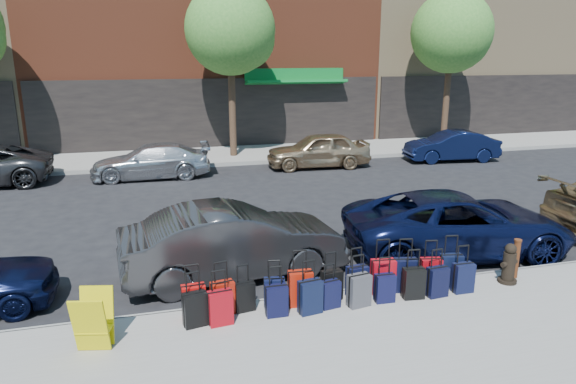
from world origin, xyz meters
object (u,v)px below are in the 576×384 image
object	(u,v)px
display_rack	(94,321)
car_near_2	(457,223)
tree_center	(234,32)
bollard	(516,258)
fire_hydrant	(509,265)
car_far_1	(151,161)
car_far_3	(451,146)
car_near_1	(234,242)
tree_right	(454,35)
car_far_2	(318,150)
suitcase_front_5	(332,285)

from	to	relation	value
display_rack	car_near_2	xyz separation A→B (m)	(7.77, 2.36, 0.12)
tree_center	bollard	xyz separation A→B (m)	(3.32, -14.33, -4.84)
tree_center	car_near_2	bearing A→B (deg)	-75.97
fire_hydrant	car_far_1	xyz separation A→B (m)	(-6.75, 11.64, 0.11)
tree_center	car_far_1	size ratio (longest dim) A/B	1.66
car_far_1	car_far_3	bearing A→B (deg)	91.31
car_near_1	car_near_2	distance (m)	5.23
car_far_3	car_far_1	bearing A→B (deg)	-83.93
tree_center	tree_right	xyz separation A→B (m)	(10.50, 0.00, 0.00)
tree_right	car_far_3	distance (m)	5.81
fire_hydrant	display_rack	world-z (taller)	display_rack
display_rack	car_far_2	world-z (taller)	car_far_2
bollard	car_far_1	distance (m)	13.46
car_far_3	car_far_2	bearing A→B (deg)	-85.98
suitcase_front_5	car_far_3	xyz separation A→B (m)	(9.54, 11.33, 0.22)
tree_center	car_near_2	world-z (taller)	tree_center
bollard	car_near_2	distance (m)	1.83
fire_hydrant	bollard	world-z (taller)	bollard
fire_hydrant	car_far_3	distance (m)	12.97
bollard	car_far_1	bearing A→B (deg)	121.50
car_near_1	car_far_2	size ratio (longest dim) A/B	1.10
tree_center	suitcase_front_5	world-z (taller)	tree_center
display_rack	car_near_1	xyz separation A→B (m)	(2.55, 2.42, 0.16)
display_rack	car_far_2	xyz separation A→B (m)	(7.59, 12.19, 0.12)
tree_right	display_rack	world-z (taller)	tree_right
tree_center	bollard	size ratio (longest dim) A/B	8.92
bollard	car_far_3	xyz separation A→B (m)	(5.63, 11.38, 0.09)
tree_center	suitcase_front_5	bearing A→B (deg)	-92.36
tree_center	car_far_1	distance (m)	6.69
tree_center	car_far_2	xyz separation A→B (m)	(2.94, -2.69, -4.69)
car_near_1	car_near_2	xyz separation A→B (m)	(5.23, -0.05, -0.04)
suitcase_front_5	car_far_1	distance (m)	11.85
tree_center	tree_right	world-z (taller)	same
display_rack	car_near_1	distance (m)	3.52
car_far_2	car_far_3	distance (m)	6.02
car_near_2	tree_center	bearing A→B (deg)	21.60
tree_center	display_rack	size ratio (longest dim) A/B	7.96
tree_right	fire_hydrant	xyz separation A→B (m)	(-7.46, -14.49, -4.89)
display_rack	car_far_1	bearing A→B (deg)	98.38
car_near_2	car_far_2	xyz separation A→B (m)	(-0.19, 9.83, -0.01)
car_near_2	car_far_1	world-z (taller)	car_near_2
suitcase_front_5	tree_center	bearing A→B (deg)	80.28
tree_right	car_far_1	bearing A→B (deg)	-168.66
car_far_1	car_far_2	size ratio (longest dim) A/B	1.04
tree_right	car_near_2	xyz separation A→B (m)	(-7.37, -12.51, -4.69)
tree_right	bollard	world-z (taller)	tree_right
display_rack	car_far_3	xyz separation A→B (m)	(13.60, 11.93, 0.06)
bollard	car_far_3	world-z (taller)	car_far_3
tree_right	car_near_2	distance (m)	15.26
tree_right	bollard	xyz separation A→B (m)	(-7.18, -14.33, -4.84)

